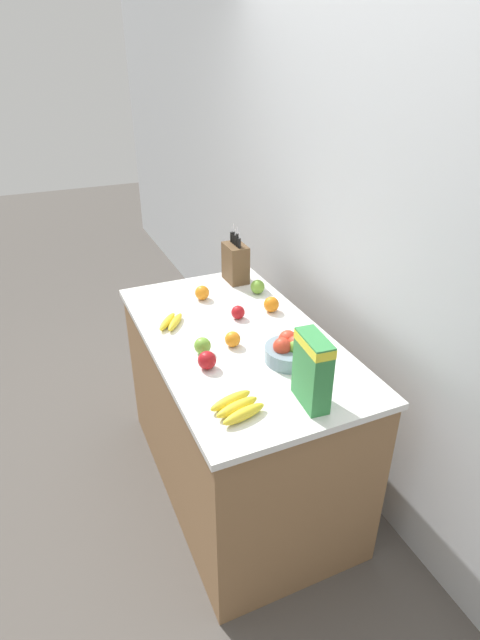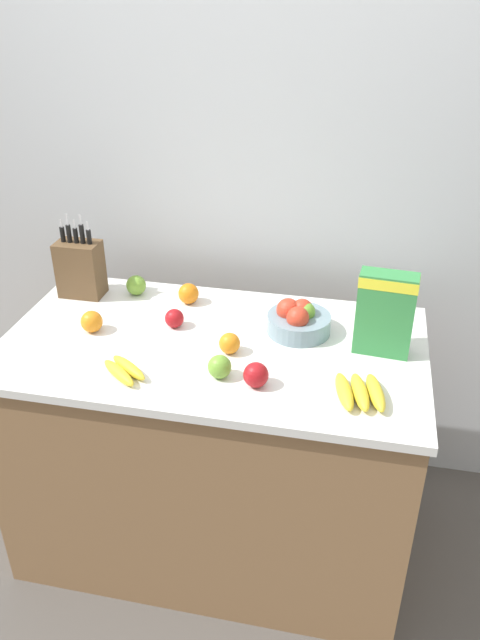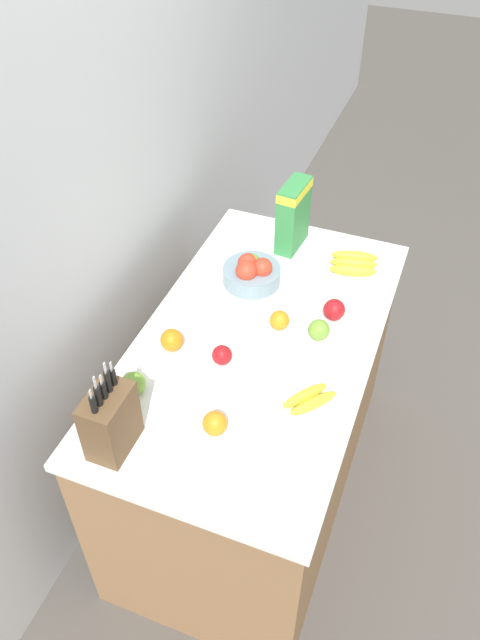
{
  "view_description": "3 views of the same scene",
  "coord_description": "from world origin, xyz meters",
  "px_view_note": "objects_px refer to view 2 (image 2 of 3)",
  "views": [
    {
      "loc": [
        1.84,
        -0.79,
        2.11
      ],
      "look_at": [
        -0.03,
        0.03,
        0.99
      ],
      "focal_mm": 28.0,
      "sensor_mm": 36.0,
      "label": 1
    },
    {
      "loc": [
        0.47,
        -1.75,
        2.04
      ],
      "look_at": [
        0.09,
        0.03,
        1.0
      ],
      "focal_mm": 35.0,
      "sensor_mm": 36.0,
      "label": 2
    },
    {
      "loc": [
        -1.47,
        -0.5,
        2.46
      ],
      "look_at": [
        -0.06,
        0.05,
        1.04
      ],
      "focal_mm": 35.0,
      "sensor_mm": 36.0,
      "label": 3
    }
  ],
  "objects_px": {
    "banana_bunch_left": "(124,370)",
    "orange_front_left": "(92,322)",
    "knife_block": "(80,268)",
    "apple_leftmost": "(220,367)",
    "apple_rear": "(174,318)",
    "fruit_bowl": "(298,320)",
    "apple_near_bananas": "(256,375)",
    "orange_mid_left": "(189,294)",
    "cereal_box": "(385,310)",
    "orange_front_right": "(230,343)",
    "banana_bunch_right": "(360,392)",
    "apple_rightmost": "(136,285)"
  },
  "relations": [
    {
      "from": "banana_bunch_left",
      "to": "fruit_bowl",
      "type": "bearing_deg",
      "value": 37.18
    },
    {
      "from": "apple_near_bananas",
      "to": "orange_mid_left",
      "type": "xyz_separation_m",
      "value": [
        -0.35,
        0.48,
        -0.0
      ]
    },
    {
      "from": "apple_rightmost",
      "to": "orange_front_left",
      "type": "relative_size",
      "value": 1.01
    },
    {
      "from": "banana_bunch_left",
      "to": "orange_front_left",
      "type": "relative_size",
      "value": 2.33
    },
    {
      "from": "cereal_box",
      "to": "apple_rear",
      "type": "height_order",
      "value": "cereal_box"
    },
    {
      "from": "apple_rear",
      "to": "orange_front_left",
      "type": "xyz_separation_m",
      "value": [
        -0.27,
        -0.09,
        0.0
      ]
    },
    {
      "from": "fruit_bowl",
      "to": "orange_front_left",
      "type": "height_order",
      "value": "fruit_bowl"
    },
    {
      "from": "orange_mid_left",
      "to": "apple_leftmost",
      "type": "bearing_deg",
      "value": -63.03
    },
    {
      "from": "banana_bunch_right",
      "to": "orange_mid_left",
      "type": "relative_size",
      "value": 2.58
    },
    {
      "from": "fruit_bowl",
      "to": "banana_bunch_right",
      "type": "height_order",
      "value": "fruit_bowl"
    },
    {
      "from": "cereal_box",
      "to": "fruit_bowl",
      "type": "xyz_separation_m",
      "value": [
        -0.29,
        0.07,
        -0.11
      ]
    },
    {
      "from": "knife_block",
      "to": "apple_leftmost",
      "type": "distance_m",
      "value": 0.79
    },
    {
      "from": "knife_block",
      "to": "apple_rightmost",
      "type": "relative_size",
      "value": 4.25
    },
    {
      "from": "orange_front_right",
      "to": "cereal_box",
      "type": "bearing_deg",
      "value": 12.8
    },
    {
      "from": "knife_block",
      "to": "apple_rightmost",
      "type": "height_order",
      "value": "knife_block"
    },
    {
      "from": "cereal_box",
      "to": "banana_bunch_left",
      "type": "bearing_deg",
      "value": -153.42
    },
    {
      "from": "apple_rear",
      "to": "apple_near_bananas",
      "type": "relative_size",
      "value": 0.86
    },
    {
      "from": "banana_bunch_right",
      "to": "orange_mid_left",
      "type": "distance_m",
      "value": 0.82
    },
    {
      "from": "banana_bunch_left",
      "to": "orange_front_right",
      "type": "relative_size",
      "value": 2.52
    },
    {
      "from": "orange_front_right",
      "to": "orange_front_left",
      "type": "bearing_deg",
      "value": 175.92
    },
    {
      "from": "banana_bunch_left",
      "to": "apple_leftmost",
      "type": "height_order",
      "value": "apple_leftmost"
    },
    {
      "from": "cereal_box",
      "to": "apple_rear",
      "type": "distance_m",
      "value": 0.73
    },
    {
      "from": "fruit_bowl",
      "to": "orange_front_left",
      "type": "relative_size",
      "value": 2.89
    },
    {
      "from": "banana_bunch_right",
      "to": "apple_rear",
      "type": "xyz_separation_m",
      "value": [
        -0.66,
        0.29,
        0.01
      ]
    },
    {
      "from": "banana_bunch_right",
      "to": "orange_mid_left",
      "type": "height_order",
      "value": "orange_mid_left"
    },
    {
      "from": "cereal_box",
      "to": "apple_rear",
      "type": "xyz_separation_m",
      "value": [
        -0.72,
        0.01,
        -0.12
      ]
    },
    {
      "from": "banana_bunch_right",
      "to": "apple_near_bananas",
      "type": "xyz_separation_m",
      "value": [
        -0.31,
        -0.0,
        0.02
      ]
    },
    {
      "from": "banana_bunch_right",
      "to": "orange_mid_left",
      "type": "bearing_deg",
      "value": 144.37
    },
    {
      "from": "apple_near_bananas",
      "to": "orange_front_left",
      "type": "distance_m",
      "value": 0.65
    },
    {
      "from": "knife_block",
      "to": "cereal_box",
      "type": "height_order",
      "value": "knife_block"
    },
    {
      "from": "orange_mid_left",
      "to": "apple_rightmost",
      "type": "bearing_deg",
      "value": 172.88
    },
    {
      "from": "apple_rear",
      "to": "fruit_bowl",
      "type": "bearing_deg",
      "value": 7.21
    },
    {
      "from": "banana_bunch_right",
      "to": "knife_block",
      "type": "bearing_deg",
      "value": 157.09
    },
    {
      "from": "fruit_bowl",
      "to": "orange_front_left",
      "type": "xyz_separation_m",
      "value": [
        -0.71,
        -0.14,
        -0.01
      ]
    },
    {
      "from": "apple_rightmost",
      "to": "orange_mid_left",
      "type": "xyz_separation_m",
      "value": [
        0.22,
        -0.03,
        0.0
      ]
    },
    {
      "from": "knife_block",
      "to": "cereal_box",
      "type": "xyz_separation_m",
      "value": [
        1.14,
        -0.18,
        0.04
      ]
    },
    {
      "from": "knife_block",
      "to": "cereal_box",
      "type": "bearing_deg",
      "value": -9.09
    },
    {
      "from": "knife_block",
      "to": "banana_bunch_left",
      "type": "relative_size",
      "value": 1.83
    },
    {
      "from": "knife_block",
      "to": "apple_leftmost",
      "type": "relative_size",
      "value": 4.39
    },
    {
      "from": "banana_bunch_right",
      "to": "orange_front_right",
      "type": "relative_size",
      "value": 2.86
    },
    {
      "from": "apple_near_bananas",
      "to": "fruit_bowl",
      "type": "bearing_deg",
      "value": 76.4
    },
    {
      "from": "orange_front_right",
      "to": "orange_mid_left",
      "type": "xyz_separation_m",
      "value": [
        -0.23,
        0.31,
        0.0
      ]
    },
    {
      "from": "banana_bunch_left",
      "to": "apple_rightmost",
      "type": "xyz_separation_m",
      "value": [
        -0.16,
        0.54,
        0.02
      ]
    },
    {
      "from": "cereal_box",
      "to": "orange_mid_left",
      "type": "xyz_separation_m",
      "value": [
        -0.72,
        0.2,
        -0.12
      ]
    },
    {
      "from": "apple_rightmost",
      "to": "banana_bunch_left",
      "type": "bearing_deg",
      "value": -73.84
    },
    {
      "from": "knife_block",
      "to": "apple_rightmost",
      "type": "xyz_separation_m",
      "value": [
        0.2,
        0.04,
        -0.07
      ]
    },
    {
      "from": "apple_leftmost",
      "to": "orange_front_right",
      "type": "distance_m",
      "value": 0.14
    },
    {
      "from": "apple_leftmost",
      "to": "apple_rear",
      "type": "distance_m",
      "value": 0.35
    },
    {
      "from": "cereal_box",
      "to": "apple_near_bananas",
      "type": "distance_m",
      "value": 0.48
    },
    {
      "from": "knife_block",
      "to": "fruit_bowl",
      "type": "relative_size",
      "value": 1.48
    }
  ]
}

